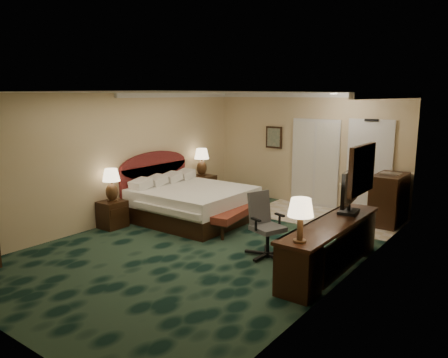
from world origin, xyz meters
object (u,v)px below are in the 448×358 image
Objects in this scene: bed_bench at (232,221)px; desk_chair at (268,226)px; lamp_near at (112,185)px; tv at (350,192)px; lamp_far at (202,162)px; nightstand_near at (112,214)px; minibar at (389,199)px; desk at (331,246)px; nightstand_far at (202,188)px; bed at (193,204)px.

desk_chair is (1.28, -0.76, 0.32)m from bed_bench.
tv is at bearing 15.22° from lamp_near.
bed_bench is (2.09, 1.23, -0.67)m from lamp_near.
lamp_far is 0.54× the size of bed_bench.
nightstand_near is 0.52× the size of minibar.
lamp_far is 2.72m from bed_bench.
desk is 0.99m from tv.
lamp_far is at bearing 89.44° from nightstand_near.
tv reaches higher than lamp_near.
tv is 0.86× the size of desk_chair.
bed_bench is 2.46m from desk.
tv is (0.01, 0.66, 0.74)m from desk.
desk is 2.87× the size of tv.
minibar is at bearing 9.75° from lamp_far.
lamp_far reaches higher than nightstand_far.
lamp_far is 0.65× the size of minibar.
desk_chair is (3.37, 0.47, -0.34)m from lamp_near.
lamp_near is (-0.96, -1.38, 0.53)m from bed.
bed is 4.10m from minibar.
bed_bench is 3.32m from minibar.
lamp_far is (-0.02, 0.02, 0.67)m from nightstand_far.
desk_chair reaches higher than nightstand_near.
lamp_near is 5.70m from minibar.
lamp_near is 0.97× the size of lamp_far.
nightstand_far is 0.98× the size of lamp_near.
lamp_near is 0.63× the size of minibar.
nightstand_far reaches higher than bed_bench.
minibar is at bearing 38.98° from nightstand_near.
lamp_far is at bearing 164.36° from desk_chair.
bed is 2.59m from desk_chair.
nightstand_far is (-0.92, 1.41, -0.02)m from bed.
lamp_near is at bearing -90.38° from lamp_far.
lamp_far is at bearing 123.20° from bed.
lamp_far is (0.02, 2.82, 0.12)m from lamp_near.
bed_bench is at bearing 163.91° from desk.
minibar is at bearing 10.06° from nightstand_far.
desk_chair is (-1.08, -0.74, -0.59)m from tv.
desk reaches higher than nightstand_far.
tv reaches higher than bed.
desk is 3.03m from minibar.
desk_chair is at bearing -153.58° from tv.
lamp_far is at bearing 152.91° from desk.
minibar reaches higher than nightstand_far.
tv is at bearing -19.75° from nightstand_far.
desk is 1.09m from desk_chair.
tv is at bearing 15.31° from nightstand_near.
lamp_near is at bearing -172.69° from tv.
bed_bench is at bearing -134.89° from minibar.
desk is (4.43, -2.26, -0.61)m from lamp_far.
lamp_far is 4.12m from desk_chair.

